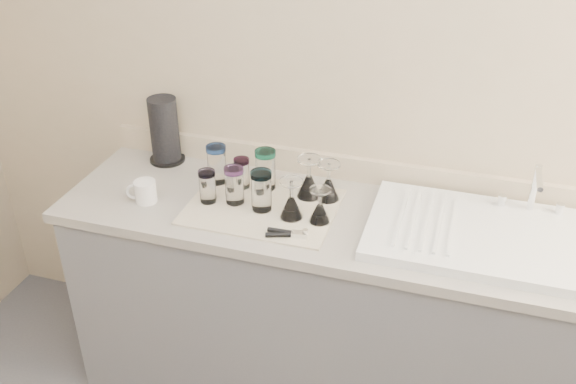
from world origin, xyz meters
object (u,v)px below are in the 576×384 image
(white_mug, at_px, (145,191))
(goblet_back_left, at_px, (309,183))
(tumbler_teal, at_px, (217,164))
(can_opener, at_px, (287,233))
(goblet_back_right, at_px, (328,187))
(goblet_front_right, at_px, (320,210))
(tumbler_purple, at_px, (266,169))
(tumbler_magenta, at_px, (207,186))
(tumbler_lavender, at_px, (261,190))
(sink_unit, at_px, (488,235))
(paper_towel_roll, at_px, (165,131))
(goblet_front_left, at_px, (291,205))
(tumbler_cyan, at_px, (242,173))
(tumbler_blue, at_px, (234,185))

(white_mug, bearing_deg, goblet_back_left, 19.55)
(tumbler_teal, height_order, can_opener, tumbler_teal)
(goblet_back_right, relative_size, can_opener, 1.06)
(goblet_back_left, bearing_deg, goblet_front_right, -61.83)
(tumbler_teal, distance_m, white_mug, 0.30)
(tumbler_purple, bearing_deg, tumbler_teal, -177.14)
(tumbler_magenta, distance_m, white_mug, 0.24)
(tumbler_magenta, distance_m, tumbler_lavender, 0.21)
(tumbler_lavender, bearing_deg, sink_unit, 3.53)
(goblet_back_left, xyz_separation_m, paper_towel_roll, (-0.66, 0.12, 0.07))
(goblet_front_left, distance_m, paper_towel_roll, 0.70)
(tumbler_magenta, bearing_deg, tumbler_teal, 99.22)
(sink_unit, height_order, white_mug, sink_unit)
(sink_unit, height_order, tumbler_cyan, sink_unit)
(sink_unit, relative_size, tumbler_lavender, 5.24)
(tumbler_teal, bearing_deg, paper_towel_roll, 157.10)
(tumbler_teal, distance_m, tumbler_purple, 0.20)
(sink_unit, xyz_separation_m, tumbler_purple, (-0.85, 0.10, 0.07))
(tumbler_purple, relative_size, goblet_front_left, 1.07)
(tumbler_cyan, distance_m, tumbler_magenta, 0.16)
(tumbler_magenta, relative_size, goblet_back_left, 0.79)
(sink_unit, xyz_separation_m, goblet_back_right, (-0.59, 0.09, 0.04))
(sink_unit, bearing_deg, goblet_front_left, -174.23)
(tumbler_blue, bearing_deg, goblet_front_left, -8.61)
(tumbler_lavender, bearing_deg, tumbler_cyan, 133.79)
(sink_unit, distance_m, goblet_front_right, 0.59)
(tumbler_blue, height_order, goblet_back_left, goblet_back_left)
(tumbler_teal, xyz_separation_m, paper_towel_roll, (-0.28, 0.12, 0.05))
(goblet_front_left, bearing_deg, tumbler_lavender, 170.68)
(tumbler_magenta, xyz_separation_m, goblet_back_right, (0.43, 0.15, -0.01))
(can_opener, bearing_deg, tumbler_magenta, 159.27)
(sink_unit, bearing_deg, paper_towel_roll, 170.89)
(tumbler_lavender, distance_m, goblet_front_right, 0.23)
(tumbler_purple, relative_size, can_opener, 1.11)
(sink_unit, relative_size, tumbler_cyan, 6.69)
(goblet_back_left, height_order, goblet_front_left, goblet_back_left)
(goblet_back_left, bearing_deg, tumbler_teal, 179.63)
(tumbler_purple, xyz_separation_m, can_opener, (0.18, -0.30, -0.07))
(tumbler_blue, distance_m, tumbler_lavender, 0.11)
(paper_towel_roll, bearing_deg, tumbler_purple, -12.76)
(goblet_back_left, relative_size, goblet_back_right, 1.07)
(tumbler_cyan, bearing_deg, tumbler_lavender, -46.21)
(tumbler_magenta, xyz_separation_m, goblet_front_left, (0.33, -0.01, -0.01))
(goblet_back_left, bearing_deg, tumbler_purple, 176.01)
(white_mug, bearing_deg, tumbler_magenta, 14.26)
(tumbler_teal, relative_size, tumbler_lavender, 1.00)
(tumbler_teal, xyz_separation_m, goblet_back_left, (0.38, -0.00, -0.02))
(tumbler_teal, height_order, tumbler_magenta, tumbler_teal)
(tumbler_cyan, height_order, tumbler_lavender, tumbler_lavender)
(tumbler_purple, distance_m, tumbler_magenta, 0.24)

